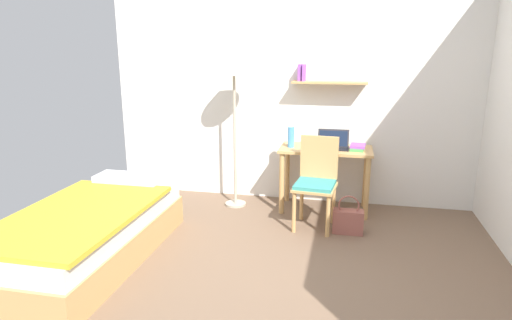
# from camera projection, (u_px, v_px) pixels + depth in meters

# --- Properties ---
(ground_plane) EXTENTS (5.28, 5.28, 0.00)m
(ground_plane) POSITION_uv_depth(u_px,v_px,m) (262.00, 282.00, 3.42)
(ground_plane) COLOR brown
(wall_back) EXTENTS (4.40, 0.27, 2.60)m
(wall_back) POSITION_uv_depth(u_px,v_px,m) (298.00, 90.00, 5.01)
(wall_back) COLOR white
(wall_back) RESTS_ON ground_plane
(bed) EXTENTS (0.96, 1.96, 0.54)m
(bed) POSITION_uv_depth(u_px,v_px,m) (88.00, 233.00, 3.74)
(bed) COLOR tan
(bed) RESTS_ON ground_plane
(desk) EXTENTS (1.00, 0.52, 0.71)m
(desk) POSITION_uv_depth(u_px,v_px,m) (325.00, 161.00, 4.81)
(desk) COLOR tan
(desk) RESTS_ON ground_plane
(desk_chair) EXTENTS (0.45, 0.46, 0.91)m
(desk_chair) POSITION_uv_depth(u_px,v_px,m) (316.00, 179.00, 4.40)
(desk_chair) COLOR tan
(desk_chair) RESTS_ON ground_plane
(standing_lamp) EXTENTS (0.39, 0.39, 1.71)m
(standing_lamp) POSITION_uv_depth(u_px,v_px,m) (234.00, 73.00, 4.72)
(standing_lamp) COLOR #B2A893
(standing_lamp) RESTS_ON ground_plane
(laptop) EXTENTS (0.34, 0.22, 0.20)m
(laptop) POSITION_uv_depth(u_px,v_px,m) (333.00, 144.00, 4.76)
(laptop) COLOR black
(laptop) RESTS_ON desk
(water_bottle) EXTENTS (0.07, 0.07, 0.22)m
(water_bottle) POSITION_uv_depth(u_px,v_px,m) (291.00, 137.00, 4.79)
(water_bottle) COLOR #4C99DB
(water_bottle) RESTS_ON desk
(book_stack) EXTENTS (0.17, 0.24, 0.06)m
(book_stack) POSITION_uv_depth(u_px,v_px,m) (358.00, 147.00, 4.68)
(book_stack) COLOR #4CA856
(book_stack) RESTS_ON desk
(handbag) EXTENTS (0.30, 0.13, 0.39)m
(handbag) POSITION_uv_depth(u_px,v_px,m) (348.00, 221.00, 4.30)
(handbag) COLOR #99564C
(handbag) RESTS_ON ground_plane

